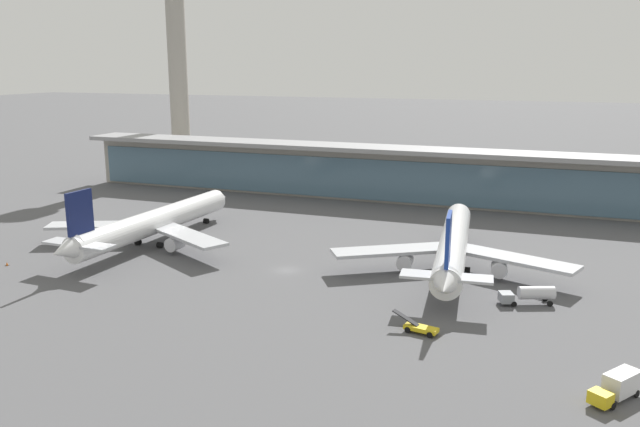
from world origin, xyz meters
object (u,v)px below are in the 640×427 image
Objects in this scene: service_truck_near_nose_yellow at (420,328)px; control_tower at (177,48)px; airliner_centre_stand at (453,245)px; service_truck_mid_apron_grey at (530,294)px; airliner_left_stand at (152,223)px; safety_cone_alpha at (7,264)px; service_truck_under_wing_yellow at (618,386)px.

service_truck_near_nose_yellow is 160.17m from control_tower.
service_truck_near_nose_yellow is (0.41, -30.68, -3.98)m from airliner_centre_stand.
airliner_centre_stand is 6.47× the size of service_truck_mid_apron_grey.
airliner_left_stand is 8.22× the size of service_truck_near_nose_yellow.
airliner_left_stand is at bearing 51.54° from safety_cone_alpha.
service_truck_under_wing_yellow is at bearing -23.16° from service_truck_near_nose_yellow.
control_tower is at bearing 134.35° from service_truck_near_nose_yellow.
service_truck_mid_apron_grey is at bearing 8.06° from safety_cone_alpha.
service_truck_near_nose_yellow is 0.79× the size of service_truck_mid_apron_grey.
airliner_left_stand reaches higher than service_truck_near_nose_yellow.
airliner_left_stand reaches higher than service_truck_mid_apron_grey.
airliner_left_stand is 28.49m from safety_cone_alpha.
airliner_left_stand is 1.00× the size of airliner_centre_stand.
safety_cone_alpha is at bearing -161.45° from airliner_centre_stand.
airliner_centre_stand reaches higher than service_truck_under_wing_yellow.
service_truck_near_nose_yellow is at bearing -45.65° from control_tower.
service_truck_near_nose_yellow is 22.24m from service_truck_mid_apron_grey.
service_truck_mid_apron_grey is 158.92m from control_tower.
airliner_left_stand is 94.71m from service_truck_under_wing_yellow.
airliner_centre_stand is 8.23× the size of service_truck_near_nose_yellow.
service_truck_under_wing_yellow is 10.46× the size of safety_cone_alpha.
airliner_left_stand is at bearing 157.17° from service_truck_under_wing_yellow.
airliner_centre_stand is at bearing 90.77° from service_truck_near_nose_yellow.
airliner_centre_stand is at bearing 137.01° from service_truck_mid_apron_grey.
service_truck_near_nose_yellow is at bearing -89.23° from airliner_centre_stand.
service_truck_mid_apron_grey is 94.72m from safety_cone_alpha.
service_truck_under_wing_yellow is 184.54m from control_tower.
service_truck_under_wing_yellow is at bearing -68.59° from service_truck_mid_apron_grey.
airliner_centre_stand is at bearing 121.48° from service_truck_under_wing_yellow.
service_truck_under_wing_yellow is 105.78m from safety_cone_alpha.
service_truck_near_nose_yellow is at bearing -22.69° from airliner_left_stand.
airliner_left_stand reaches higher than service_truck_under_wing_yellow.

